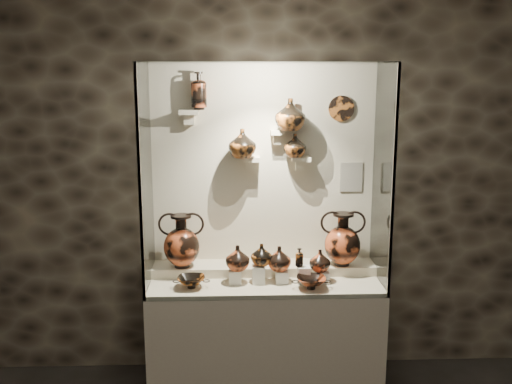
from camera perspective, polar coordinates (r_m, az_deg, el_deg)
wall_back at (r=4.37m, az=0.72°, el=2.17°), size 5.00×0.02×3.20m
plinth at (r=4.42m, az=0.89°, el=-14.06°), size 1.70×0.60×0.80m
front_tier at (r=4.26m, az=0.91°, el=-9.01°), size 1.68×0.58×0.03m
rear_tier at (r=4.41m, az=0.79°, el=-7.79°), size 1.70×0.25×0.10m
back_panel at (r=4.36m, az=0.72°, el=2.16°), size 1.70×0.03×1.60m
glass_front at (r=3.76m, az=1.18°, el=0.65°), size 1.70×0.01×1.60m
glass_left at (r=4.09m, az=-10.97°, el=1.34°), size 0.01×0.60×1.60m
glass_right at (r=4.18m, az=12.60°, el=1.48°), size 0.01×0.60×1.60m
glass_top at (r=3.99m, az=0.98°, el=12.77°), size 1.70×0.60×0.01m
frame_post_left at (r=3.81m, az=-11.53°, el=0.57°), size 0.02×0.02×1.60m
frame_post_right at (r=3.91m, az=13.58°, el=0.74°), size 0.02×0.02×1.60m
pedestal_a at (r=4.18m, az=-2.10°, el=-8.46°), size 0.09×0.09×0.10m
pedestal_b at (r=4.18m, az=0.26°, el=-8.24°), size 0.09×0.09×0.13m
pedestal_c at (r=4.20m, az=2.60°, el=-8.46°), size 0.09×0.09×0.09m
pedestal_d at (r=4.21m, az=4.79°, el=-8.22°), size 0.09×0.09×0.12m
pedestal_e at (r=4.24m, az=6.69°, el=-8.42°), size 0.09×0.09×0.08m
bracket_ul at (r=4.24m, az=-6.72°, el=7.94°), size 0.14×0.12×0.04m
bracket_ca at (r=4.27m, az=-0.57°, el=3.32°), size 0.14×0.12×0.04m
bracket_cb at (r=4.25m, az=2.13°, el=6.00°), size 0.10×0.12×0.04m
bracket_cc at (r=4.30m, az=4.51°, el=3.33°), size 0.14×0.12×0.04m
amphora_left at (r=4.30m, az=-7.46°, el=-4.86°), size 0.41×0.41×0.41m
amphora_right at (r=4.36m, az=8.65°, el=-4.67°), size 0.37×0.37×0.41m
jug_a at (r=4.14m, az=-1.85°, el=-6.59°), size 0.20×0.20×0.18m
jug_b at (r=4.15m, az=0.55°, el=-6.27°), size 0.20×0.20×0.16m
jug_c at (r=4.17m, az=2.34°, el=-6.65°), size 0.22×0.22×0.18m
jug_e at (r=4.21m, az=6.40°, el=-6.82°), size 0.19×0.19×0.16m
lekythos_small at (r=4.16m, az=4.35°, el=-6.43°), size 0.08×0.08×0.16m
kylix_left at (r=4.12m, az=-6.48°, el=-8.83°), size 0.30×0.28×0.10m
kylix_right at (r=4.10m, az=5.53°, el=-8.89°), size 0.33×0.31×0.11m
lekythos_tall at (r=4.22m, az=-5.74°, el=10.28°), size 0.16×0.16×0.31m
ovoid_vase_a at (r=4.20m, az=-1.38°, el=4.89°), size 0.23×0.23×0.21m
ovoid_vase_b at (r=4.19m, az=3.45°, el=7.75°), size 0.24×0.24×0.23m
ovoid_vase_c at (r=4.24m, az=3.92°, el=4.67°), size 0.18×0.18×0.17m
wall_plate at (r=4.35m, az=8.53°, el=8.26°), size 0.19×0.02×0.19m
info_placard at (r=4.43m, az=9.50°, el=1.49°), size 0.17×0.01×0.23m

